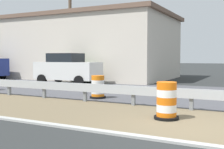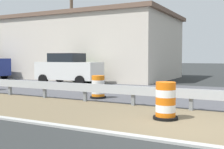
% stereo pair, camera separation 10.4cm
% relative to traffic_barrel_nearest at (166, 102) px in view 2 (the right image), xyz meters
% --- Properties ---
extents(ground_plane, '(160.00, 160.00, 0.00)m').
position_rel_traffic_barrel_nearest_xyz_m(ground_plane, '(-0.78, -0.92, -0.47)').
color(ground_plane, '#2B2D2D').
extents(median_dirt_strip, '(3.84, 120.00, 0.01)m').
position_rel_traffic_barrel_nearest_xyz_m(median_dirt_strip, '(-0.06, -0.92, -0.47)').
color(median_dirt_strip, '#706047').
rests_on(median_dirt_strip, ground).
extents(curb_near_edge, '(0.20, 120.00, 0.11)m').
position_rel_traffic_barrel_nearest_xyz_m(curb_near_edge, '(-2.08, -0.92, -0.46)').
color(curb_near_edge, '#ADADA8').
rests_on(curb_near_edge, ground).
extents(guardrail_median, '(0.18, 49.15, 0.71)m').
position_rel_traffic_barrel_nearest_xyz_m(guardrail_median, '(1.63, 0.68, 0.05)').
color(guardrail_median, '#ADB2B7').
rests_on(guardrail_median, ground).
extents(traffic_barrel_nearest, '(0.69, 0.69, 1.04)m').
position_rel_traffic_barrel_nearest_xyz_m(traffic_barrel_nearest, '(0.00, 0.00, 0.00)').
color(traffic_barrel_nearest, orange).
rests_on(traffic_barrel_nearest, ground).
extents(traffic_barrel_close, '(0.68, 0.68, 0.96)m').
position_rel_traffic_barrel_nearest_xyz_m(traffic_barrel_close, '(2.69, 3.76, -0.04)').
color(traffic_barrel_close, orange).
rests_on(traffic_barrel_close, ground).
extents(car_trailing_near_lane, '(2.05, 4.26, 1.99)m').
position_rel_traffic_barrel_nearest_xyz_m(car_trailing_near_lane, '(7.27, 8.65, 0.52)').
color(car_trailing_near_lane, silver).
rests_on(car_trailing_near_lane, ground).
extents(roadside_shop_near, '(8.72, 14.03, 5.12)m').
position_rel_traffic_barrel_nearest_xyz_m(roadside_shop_near, '(13.09, 10.59, 2.10)').
color(roadside_shop_near, beige).
rests_on(roadside_shop_near, ground).
extents(utility_pole_near, '(0.24, 1.80, 8.73)m').
position_rel_traffic_barrel_nearest_xyz_m(utility_pole_near, '(10.09, 10.43, 4.06)').
color(utility_pole_near, brown).
rests_on(utility_pole_near, ground).
extents(bush_roadside, '(2.24, 2.24, 1.29)m').
position_rel_traffic_barrel_nearest_xyz_m(bush_roadside, '(8.33, 8.32, 0.18)').
color(bush_roadside, '#1E4C23').
rests_on(bush_roadside, ground).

